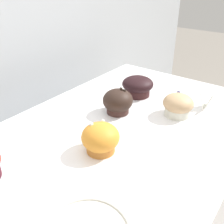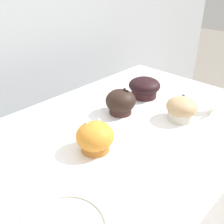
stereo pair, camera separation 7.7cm
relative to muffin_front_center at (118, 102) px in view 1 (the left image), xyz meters
name	(u,v)px [view 1 (the left image)]	position (x,y,z in m)	size (l,w,h in m)	color
wall_back	(4,92)	(-0.08, 0.53, -0.08)	(3.20, 0.10, 1.80)	#B2B7BC
muffin_front_center	(118,102)	(0.00, 0.00, 0.00)	(0.10, 0.10, 0.08)	#3E2722
muffin_back_left	(100,139)	(-0.19, -0.08, 0.00)	(0.10, 0.10, 0.08)	#C87830
muffin_back_right	(178,105)	(0.10, -0.16, 0.00)	(0.10, 0.10, 0.07)	silver
muffin_front_left	(138,86)	(0.15, 0.02, 0.00)	(0.11, 0.11, 0.07)	#371C1D
price_card	(207,100)	(0.20, -0.22, -0.01)	(0.05, 0.04, 0.06)	white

